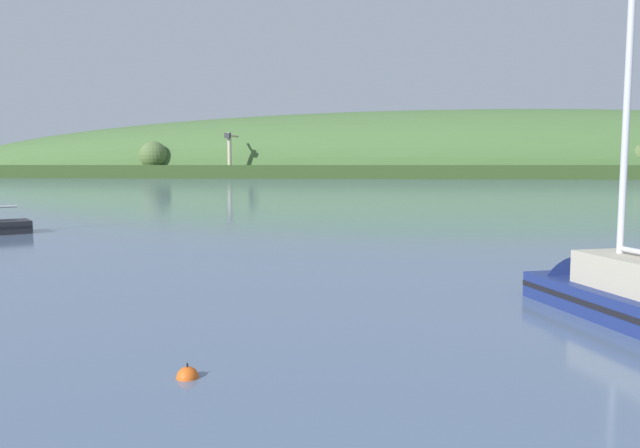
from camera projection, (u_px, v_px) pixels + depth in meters
far_shoreline_hill at (473, 176)px, 243.43m from camera, size 589.77×106.47×53.37m
dockside_crane at (230, 158)px, 215.57m from camera, size 3.92×9.48×16.14m
sailboat_far_left at (617, 303)px, 19.25m from camera, size 5.41×9.38×14.42m
mooring_buoy_midchannel at (188, 378)px, 13.39m from camera, size 0.49×0.49×0.57m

